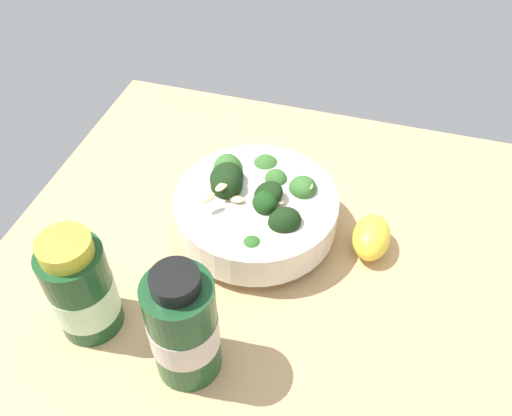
{
  "coord_description": "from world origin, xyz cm",
  "views": [
    {
      "loc": [
        -11.04,
        38.41,
        50.01
      ],
      "look_at": [
        1.44,
        -4.23,
        4.0
      ],
      "focal_mm": 37.26,
      "sensor_mm": 36.0,
      "label": 1
    }
  ],
  "objects_px": {
    "lemon_wedge": "(371,237)",
    "bottle_short": "(183,327)",
    "bottle_tall": "(81,289)",
    "bowl_of_broccoli": "(255,207)"
  },
  "relations": [
    {
      "from": "lemon_wedge",
      "to": "bottle_short",
      "type": "bearing_deg",
      "value": 52.55
    },
    {
      "from": "lemon_wedge",
      "to": "bottle_tall",
      "type": "height_order",
      "value": "bottle_tall"
    },
    {
      "from": "lemon_wedge",
      "to": "bottle_short",
      "type": "height_order",
      "value": "bottle_short"
    },
    {
      "from": "lemon_wedge",
      "to": "bottle_tall",
      "type": "relative_size",
      "value": 0.5
    },
    {
      "from": "lemon_wedge",
      "to": "bottle_short",
      "type": "relative_size",
      "value": 0.45
    },
    {
      "from": "bowl_of_broccoli",
      "to": "bottle_tall",
      "type": "bearing_deg",
      "value": 53.66
    },
    {
      "from": "bottle_short",
      "to": "lemon_wedge",
      "type": "bearing_deg",
      "value": -127.45
    },
    {
      "from": "bottle_tall",
      "to": "bottle_short",
      "type": "height_order",
      "value": "bottle_short"
    },
    {
      "from": "bottle_tall",
      "to": "bottle_short",
      "type": "xyz_separation_m",
      "value": [
        -0.12,
        0.02,
        0.01
      ]
    },
    {
      "from": "bottle_short",
      "to": "bowl_of_broccoli",
      "type": "bearing_deg",
      "value": -93.77
    }
  ]
}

